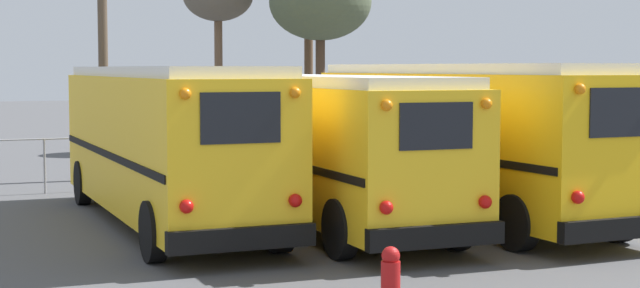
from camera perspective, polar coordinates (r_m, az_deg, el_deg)
ground_plane at (r=20.21m, az=0.14°, el=-4.68°), size 160.00×160.00×0.00m
school_bus_0 at (r=20.14m, az=-8.97°, el=0.28°), size 2.52×10.23×3.24m
school_bus_1 at (r=19.89m, az=0.28°, el=0.02°), size 2.63×9.72×3.06m
school_bus_2 at (r=20.76m, az=8.48°, el=0.47°), size 2.74×9.62×3.29m
utility_pole at (r=28.64m, az=-12.52°, el=5.95°), size 1.80×0.27×7.68m
bare_tree_1 at (r=35.60m, az=0.02°, el=8.20°), size 3.70×3.70×6.97m
fence_line at (r=26.87m, az=-5.83°, el=-0.35°), size 14.04×0.06×1.42m
fire_hydrant at (r=12.15m, az=4.13°, el=-8.34°), size 0.24×0.24×1.03m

